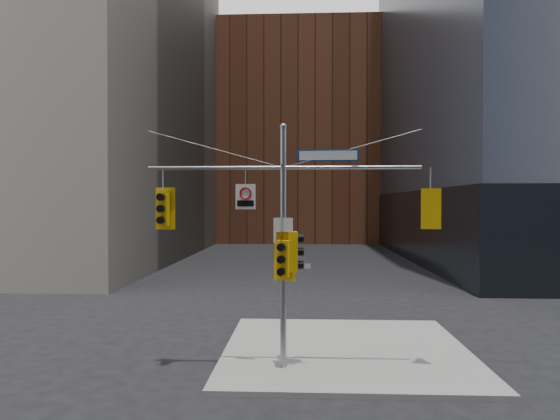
# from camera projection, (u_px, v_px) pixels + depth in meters

# --- Properties ---
(ground) EXTENTS (160.00, 160.00, 0.00)m
(ground) POSITION_uv_depth(u_px,v_px,m) (280.00, 398.00, 12.67)
(ground) COLOR black
(ground) RESTS_ON ground
(sidewalk_corner) EXTENTS (8.00, 8.00, 0.15)m
(sidewalk_corner) POSITION_uv_depth(u_px,v_px,m) (346.00, 350.00, 16.57)
(sidewalk_corner) COLOR gray
(sidewalk_corner) RESTS_ON ground
(brick_midrise) EXTENTS (26.00, 20.00, 28.00)m
(brick_midrise) POSITION_uv_depth(u_px,v_px,m) (299.00, 140.00, 70.42)
(brick_midrise) COLOR brown
(brick_midrise) RESTS_ON ground
(signal_assembly) EXTENTS (8.00, 0.80, 7.30)m
(signal_assembly) POSITION_uv_depth(u_px,v_px,m) (283.00, 222.00, 14.60)
(signal_assembly) COLOR gray
(signal_assembly) RESTS_ON ground
(traffic_light_west_arm) EXTENTS (0.60, 0.51, 1.26)m
(traffic_light_west_arm) POSITION_uv_depth(u_px,v_px,m) (163.00, 209.00, 14.77)
(traffic_light_west_arm) COLOR #E5AA0C
(traffic_light_west_arm) RESTS_ON ground
(traffic_light_east_arm) EXTENTS (0.56, 0.47, 1.17)m
(traffic_light_east_arm) POSITION_uv_depth(u_px,v_px,m) (430.00, 209.00, 14.41)
(traffic_light_east_arm) COLOR #E5AA0C
(traffic_light_east_arm) RESTS_ON ground
(traffic_light_pole_side) EXTENTS (0.47, 0.40, 1.18)m
(traffic_light_pole_side) POSITION_uv_depth(u_px,v_px,m) (295.00, 252.00, 14.61)
(traffic_light_pole_side) COLOR #E5AA0C
(traffic_light_pole_side) RESTS_ON ground
(traffic_light_pole_front) EXTENTS (0.61, 0.57, 1.30)m
(traffic_light_pole_front) POSITION_uv_depth(u_px,v_px,m) (283.00, 259.00, 14.35)
(traffic_light_pole_front) COLOR #E5AA0C
(traffic_light_pole_front) RESTS_ON ground
(street_sign_blade) EXTENTS (1.78, 0.15, 0.35)m
(street_sign_blade) POSITION_uv_depth(u_px,v_px,m) (328.00, 155.00, 14.52)
(street_sign_blade) COLOR navy
(street_sign_blade) RESTS_ON ground
(regulatory_sign_arm) EXTENTS (0.59, 0.10, 0.74)m
(regulatory_sign_arm) POSITION_uv_depth(u_px,v_px,m) (245.00, 196.00, 14.62)
(regulatory_sign_arm) COLOR silver
(regulatory_sign_arm) RESTS_ON ground
(regulatory_sign_pole) EXTENTS (0.56, 0.07, 0.74)m
(regulatory_sign_pole) POSITION_uv_depth(u_px,v_px,m) (283.00, 231.00, 14.49)
(regulatory_sign_pole) COLOR silver
(regulatory_sign_pole) RESTS_ON ground
(street_blade_ew) EXTENTS (0.70, 0.11, 0.14)m
(street_blade_ew) POSITION_uv_depth(u_px,v_px,m) (299.00, 266.00, 14.61)
(street_blade_ew) COLOR silver
(street_blade_ew) RESTS_ON ground
(street_blade_ns) EXTENTS (0.10, 0.70, 0.14)m
(street_blade_ns) POSITION_uv_depth(u_px,v_px,m) (284.00, 275.00, 15.08)
(street_blade_ns) COLOR #145926
(street_blade_ns) RESTS_ON ground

